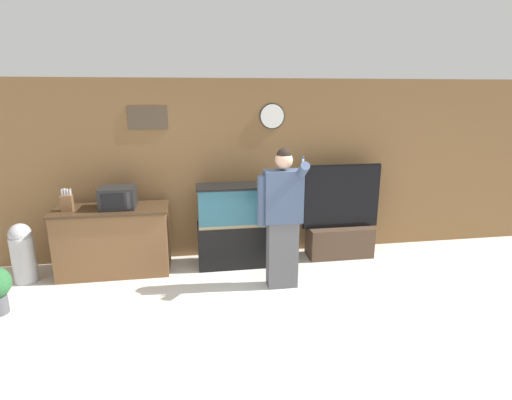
{
  "coord_description": "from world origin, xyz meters",
  "views": [
    {
      "loc": [
        -0.48,
        -3.24,
        2.4
      ],
      "look_at": [
        0.31,
        1.71,
        1.05
      ],
      "focal_mm": 28.0,
      "sensor_mm": 36.0,
      "label": 1
    }
  ],
  "objects_px": {
    "tv_on_stand": "(340,230)",
    "trash_bin": "(23,252)",
    "counter_island": "(114,240)",
    "aquarium_on_stand": "(238,225)",
    "person_standing": "(282,217)",
    "microwave": "(118,197)",
    "knife_block": "(67,203)"
  },
  "relations": [
    {
      "from": "aquarium_on_stand",
      "to": "tv_on_stand",
      "type": "distance_m",
      "value": 1.56
    },
    {
      "from": "aquarium_on_stand",
      "to": "person_standing",
      "type": "distance_m",
      "value": 0.95
    },
    {
      "from": "knife_block",
      "to": "tv_on_stand",
      "type": "bearing_deg",
      "value": 1.83
    },
    {
      "from": "microwave",
      "to": "counter_island",
      "type": "bearing_deg",
      "value": 174.6
    },
    {
      "from": "tv_on_stand",
      "to": "trash_bin",
      "type": "bearing_deg",
      "value": -177.62
    },
    {
      "from": "microwave",
      "to": "aquarium_on_stand",
      "type": "bearing_deg",
      "value": 0.06
    },
    {
      "from": "knife_block",
      "to": "trash_bin",
      "type": "bearing_deg",
      "value": -174.19
    },
    {
      "from": "counter_island",
      "to": "aquarium_on_stand",
      "type": "distance_m",
      "value": 1.7
    },
    {
      "from": "tv_on_stand",
      "to": "person_standing",
      "type": "distance_m",
      "value": 1.45
    },
    {
      "from": "counter_island",
      "to": "person_standing",
      "type": "relative_size",
      "value": 0.84
    },
    {
      "from": "tv_on_stand",
      "to": "knife_block",
      "type": "bearing_deg",
      "value": -178.17
    },
    {
      "from": "knife_block",
      "to": "tv_on_stand",
      "type": "relative_size",
      "value": 0.21
    },
    {
      "from": "person_standing",
      "to": "aquarium_on_stand",
      "type": "bearing_deg",
      "value": 121.82
    },
    {
      "from": "knife_block",
      "to": "trash_bin",
      "type": "xyz_separation_m",
      "value": [
        -0.6,
        -0.06,
        -0.62
      ]
    },
    {
      "from": "tv_on_stand",
      "to": "aquarium_on_stand",
      "type": "bearing_deg",
      "value": -177.5
    },
    {
      "from": "knife_block",
      "to": "person_standing",
      "type": "relative_size",
      "value": 0.17
    },
    {
      "from": "microwave",
      "to": "aquarium_on_stand",
      "type": "height_order",
      "value": "microwave"
    },
    {
      "from": "knife_block",
      "to": "tv_on_stand",
      "type": "height_order",
      "value": "tv_on_stand"
    },
    {
      "from": "microwave",
      "to": "tv_on_stand",
      "type": "xyz_separation_m",
      "value": [
        3.14,
        0.07,
        -0.65
      ]
    },
    {
      "from": "counter_island",
      "to": "microwave",
      "type": "bearing_deg",
      "value": -5.4
    },
    {
      "from": "trash_bin",
      "to": "microwave",
      "type": "bearing_deg",
      "value": 5.22
    },
    {
      "from": "counter_island",
      "to": "tv_on_stand",
      "type": "xyz_separation_m",
      "value": [
        3.24,
        0.06,
        -0.05
      ]
    },
    {
      "from": "microwave",
      "to": "knife_block",
      "type": "xyz_separation_m",
      "value": [
        -0.63,
        -0.05,
        -0.03
      ]
    },
    {
      "from": "trash_bin",
      "to": "tv_on_stand",
      "type": "bearing_deg",
      "value": 2.38
    },
    {
      "from": "aquarium_on_stand",
      "to": "person_standing",
      "type": "bearing_deg",
      "value": -58.18
    },
    {
      "from": "microwave",
      "to": "aquarium_on_stand",
      "type": "xyz_separation_m",
      "value": [
        1.59,
        0.0,
        -0.48
      ]
    },
    {
      "from": "counter_island",
      "to": "trash_bin",
      "type": "height_order",
      "value": "counter_island"
    },
    {
      "from": "counter_island",
      "to": "microwave",
      "type": "relative_size",
      "value": 3.29
    },
    {
      "from": "tv_on_stand",
      "to": "trash_bin",
      "type": "xyz_separation_m",
      "value": [
        -4.36,
        -0.18,
        0.0
      ]
    },
    {
      "from": "knife_block",
      "to": "aquarium_on_stand",
      "type": "bearing_deg",
      "value": 1.36
    },
    {
      "from": "counter_island",
      "to": "aquarium_on_stand",
      "type": "bearing_deg",
      "value": -0.27
    },
    {
      "from": "microwave",
      "to": "trash_bin",
      "type": "bearing_deg",
      "value": -174.78
    }
  ]
}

